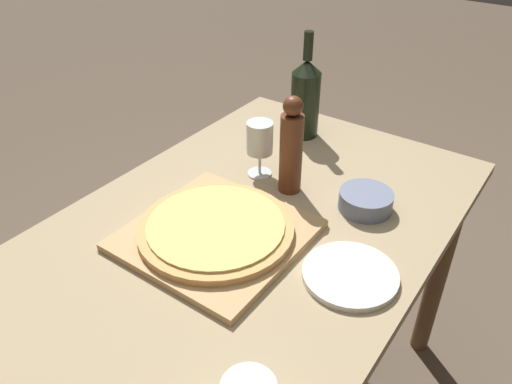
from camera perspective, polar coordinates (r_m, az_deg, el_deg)
name	(u,v)px	position (r m, az deg, el deg)	size (l,w,h in m)	color
dining_table	(247,261)	(1.26, -1.07, -7.88)	(0.82, 1.28, 0.77)	#9E8966
cutting_board	(216,235)	(1.15, -4.56, -4.90)	(0.38, 0.38, 0.02)	tan
pizza	(216,228)	(1.14, -4.61, -4.10)	(0.36, 0.36, 0.02)	tan
wine_bottle	(305,97)	(1.53, 5.66, 10.74)	(0.09, 0.09, 0.32)	black
pepper_mill	(293,148)	(1.25, 4.20, 5.04)	(0.06, 0.06, 0.26)	#5B2D19
wine_glass	(260,140)	(1.32, 0.44, 6.00)	(0.07, 0.07, 0.16)	silver
small_bowl	(366,201)	(1.26, 12.42, -0.98)	(0.13, 0.13, 0.05)	slate
dinner_plate	(350,275)	(1.07, 10.70, -9.26)	(0.20, 0.20, 0.01)	silver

